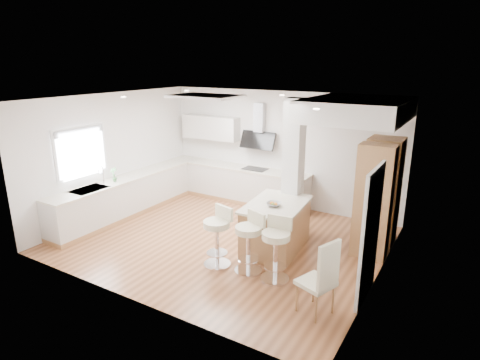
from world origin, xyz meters
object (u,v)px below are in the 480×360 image
Objects in this scene: bar_stool_a at (218,233)px; dining_chair at (322,276)px; bar_stool_c at (276,246)px; bar_stool_b at (249,239)px; peninsula at (276,226)px.

dining_chair is at bearing 2.15° from bar_stool_a.
bar_stool_b is at bearing 172.97° from bar_stool_c.
bar_stool_b is at bearing 178.68° from dining_chair.
bar_stool_c is 1.13m from dining_chair.
peninsula is 1.26m from bar_stool_a.
dining_chair reaches higher than peninsula.
peninsula is 1.15m from bar_stool_c.
dining_chair reaches higher than bar_stool_c.
bar_stool_a is 1.09m from bar_stool_c.
peninsula is at bearing 109.87° from bar_stool_c.
bar_stool_a reaches higher than peninsula.
bar_stool_a is 0.59m from bar_stool_b.
peninsula is 1.03m from bar_stool_b.
bar_stool_c is (0.50, -0.01, 0.01)m from bar_stool_b.
peninsula is 1.49× the size of bar_stool_a.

